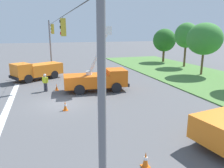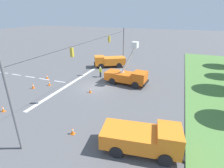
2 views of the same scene
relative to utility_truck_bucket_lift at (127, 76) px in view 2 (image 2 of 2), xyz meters
name	(u,v)px [view 2 (image 2 of 2)]	position (x,y,z in m)	size (l,w,h in m)	color
ground_plane	(95,87)	(2.85, -3.89, -1.29)	(200.00, 200.00, 0.00)	#565659
lane_markings	(63,82)	(2.85, -9.45, -1.29)	(17.60, 15.25, 0.01)	silver
signal_gantry	(94,58)	(2.80, -3.90, 2.96)	(26.20, 0.33, 7.20)	slate
utility_truck_bucket_lift	(127,76)	(0.00, 0.00, 0.00)	(2.86, 6.42, 6.26)	orange
utility_truck_support_near	(143,138)	(12.62, 4.99, -0.12)	(3.27, 6.30, 2.23)	orange
utility_truck_support_far	(109,61)	(-7.32, -5.82, -0.10)	(4.95, 6.39, 2.17)	orange
road_worker	(100,71)	(-1.37, -4.97, -0.29)	(0.42, 0.57, 1.77)	#383842
traffic_cone_foreground_left	(49,83)	(4.63, -10.47, -0.93)	(0.36, 0.36, 0.74)	orange
traffic_cone_foreground_right	(3,109)	(12.36, -10.21, -0.95)	(0.36, 0.36, 0.70)	orange
traffic_cone_mid_left	(47,76)	(2.48, -12.67, -0.92)	(0.36, 0.36, 0.75)	orange
traffic_cone_mid_right	(90,90)	(4.68, -3.72, -0.93)	(0.36, 0.36, 0.73)	orange
traffic_cone_lane_edge_a	(106,76)	(-1.40, -3.92, -0.95)	(0.36, 0.36, 0.70)	orange
traffic_cone_lane_edge_b	(33,86)	(6.33, -11.87, -0.89)	(0.36, 0.36, 0.81)	orange
traffic_cone_far_left	(72,131)	(12.89, -1.14, -0.94)	(0.36, 0.36, 0.72)	orange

